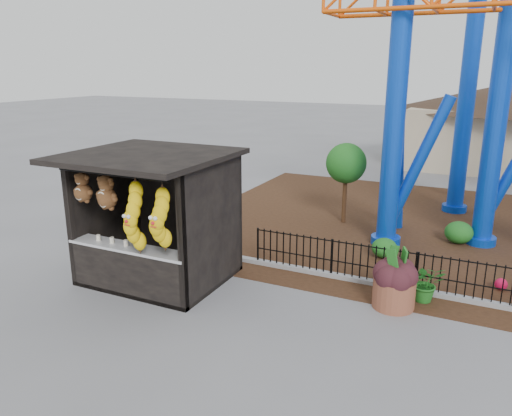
% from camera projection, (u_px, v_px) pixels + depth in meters
% --- Properties ---
extents(ground, '(120.00, 120.00, 0.00)m').
position_uv_depth(ground, '(247.00, 325.00, 10.01)').
color(ground, slate).
rests_on(ground, ground).
extents(mulch_bed, '(18.00, 12.00, 0.02)m').
position_uv_depth(mulch_bed, '(481.00, 236.00, 15.26)').
color(mulch_bed, '#331E11').
rests_on(mulch_bed, ground).
extents(curb, '(18.00, 0.18, 0.12)m').
position_uv_depth(curb, '(472.00, 301.00, 10.92)').
color(curb, gray).
rests_on(curb, ground).
extents(prize_booth, '(3.50, 3.40, 3.12)m').
position_uv_depth(prize_booth, '(151.00, 221.00, 11.63)').
color(prize_booth, black).
rests_on(prize_booth, ground).
extents(terracotta_planter, '(1.16, 1.16, 0.63)m').
position_uv_depth(terracotta_planter, '(394.00, 293.00, 10.69)').
color(terracotta_planter, brown).
rests_on(terracotta_planter, ground).
extents(planter_foliage, '(0.70, 0.70, 0.64)m').
position_uv_depth(planter_foliage, '(396.00, 266.00, 10.52)').
color(planter_foliage, '#321419').
rests_on(planter_foliage, terracotta_planter).
extents(potted_plant, '(0.98, 0.92, 0.87)m').
position_uv_depth(potted_plant, '(425.00, 283.00, 10.94)').
color(potted_plant, '#315E1B').
rests_on(potted_plant, ground).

